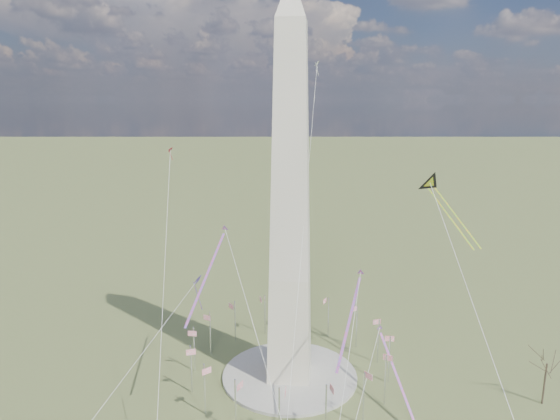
# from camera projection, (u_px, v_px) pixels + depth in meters

# --- Properties ---
(ground) EXTENTS (2000.00, 2000.00, 0.00)m
(ground) POSITION_uv_depth(u_px,v_px,m) (290.00, 377.00, 133.76)
(ground) COLOR #50572B
(ground) RESTS_ON ground
(plaza) EXTENTS (36.00, 36.00, 0.80)m
(plaza) POSITION_uv_depth(u_px,v_px,m) (290.00, 375.00, 133.67)
(plaza) COLOR #9E9B91
(plaza) RESTS_ON ground
(washington_monument) EXTENTS (15.56, 15.56, 100.00)m
(washington_monument) POSITION_uv_depth(u_px,v_px,m) (290.00, 202.00, 123.39)
(washington_monument) COLOR beige
(washington_monument) RESTS_ON plaza
(flagpole_ring) EXTENTS (54.40, 54.40, 13.00)m
(flagpole_ring) POSITION_uv_depth(u_px,v_px,m) (290.00, 352.00, 132.18)
(flagpole_ring) COLOR white
(flagpole_ring) RESTS_ON ground
(tree_near) EXTENTS (9.19, 9.19, 16.09)m
(tree_near) POSITION_uv_depth(u_px,v_px,m) (547.00, 361.00, 119.41)
(tree_near) COLOR #493B2C
(tree_near) RESTS_ON ground
(kite_delta_black) EXTENTS (14.12, 19.37, 16.42)m
(kite_delta_black) POSITION_uv_depth(u_px,v_px,m) (433.00, 187.00, 129.23)
(kite_delta_black) COLOR black
(kite_delta_black) RESTS_ON ground
(kite_diamond_purple) EXTENTS (1.93, 3.31, 10.54)m
(kite_diamond_purple) POSITION_uv_depth(u_px,v_px,m) (197.00, 284.00, 135.03)
(kite_diamond_purple) COLOR #371C81
(kite_diamond_purple) RESTS_ON ground
(kite_streamer_left) EXTENTS (6.81, 21.85, 15.27)m
(kite_streamer_left) POSITION_uv_depth(u_px,v_px,m) (353.00, 305.00, 111.54)
(kite_streamer_left) COLOR #FF284E
(kite_streamer_left) RESTS_ON ground
(kite_streamer_mid) EXTENTS (5.32, 24.53, 16.92)m
(kite_streamer_mid) POSITION_uv_depth(u_px,v_px,m) (213.00, 259.00, 118.10)
(kite_streamer_mid) COLOR #FF284E
(kite_streamer_mid) RESTS_ON ground
(kite_streamer_right) EXTENTS (7.93, 20.08, 14.29)m
(kite_streamer_right) POSITION_uv_depth(u_px,v_px,m) (391.00, 360.00, 121.61)
(kite_streamer_right) COLOR #FF284E
(kite_streamer_right) RESTS_ON ground
(kite_small_red) EXTENTS (1.37, 1.95, 4.05)m
(kite_small_red) POSITION_uv_depth(u_px,v_px,m) (170.00, 151.00, 153.16)
(kite_small_red) COLOR red
(kite_small_red) RESTS_ON ground
(kite_small_white) EXTENTS (1.57, 2.25, 4.67)m
(kite_small_white) POSITION_uv_depth(u_px,v_px,m) (317.00, 65.00, 153.14)
(kite_small_white) COLOR silver
(kite_small_white) RESTS_ON ground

